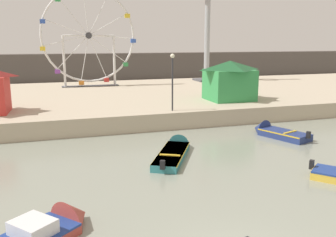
{
  "coord_description": "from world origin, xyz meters",
  "views": [
    {
      "loc": [
        -4.93,
        -8.13,
        6.4
      ],
      "look_at": [
        1.45,
        11.39,
        2.1
      ],
      "focal_mm": 39.67,
      "sensor_mm": 36.0,
      "label": 1
    }
  ],
  "objects_px": {
    "motorboat_navy_blue": "(274,132)",
    "motorboat_faded_red": "(46,231)",
    "carnival_booth_green_kiosk": "(230,80)",
    "ferris_wheel_white_frame": "(89,37)",
    "motorboat_teal_painted": "(176,149)",
    "promenade_lamp_near": "(172,74)",
    "drop_tower_steel_tower": "(208,19)"
  },
  "relations": [
    {
      "from": "motorboat_navy_blue",
      "to": "promenade_lamp_near",
      "type": "bearing_deg",
      "value": 31.81
    },
    {
      "from": "promenade_lamp_near",
      "to": "motorboat_teal_painted",
      "type": "bearing_deg",
      "value": -107.07
    },
    {
      "from": "motorboat_faded_red",
      "to": "drop_tower_steel_tower",
      "type": "bearing_deg",
      "value": 18.82
    },
    {
      "from": "ferris_wheel_white_frame",
      "to": "carnival_booth_green_kiosk",
      "type": "relative_size",
      "value": 2.64
    },
    {
      "from": "ferris_wheel_white_frame",
      "to": "carnival_booth_green_kiosk",
      "type": "height_order",
      "value": "ferris_wheel_white_frame"
    },
    {
      "from": "motorboat_faded_red",
      "to": "carnival_booth_green_kiosk",
      "type": "height_order",
      "value": "carnival_booth_green_kiosk"
    },
    {
      "from": "carnival_booth_green_kiosk",
      "to": "promenade_lamp_near",
      "type": "height_order",
      "value": "promenade_lamp_near"
    },
    {
      "from": "drop_tower_steel_tower",
      "to": "ferris_wheel_white_frame",
      "type": "bearing_deg",
      "value": -174.85
    },
    {
      "from": "drop_tower_steel_tower",
      "to": "carnival_booth_green_kiosk",
      "type": "distance_m",
      "value": 17.23
    },
    {
      "from": "motorboat_teal_painted",
      "to": "drop_tower_steel_tower",
      "type": "xyz_separation_m",
      "value": [
        12.97,
        25.02,
        8.97
      ]
    },
    {
      "from": "motorboat_navy_blue",
      "to": "motorboat_teal_painted",
      "type": "bearing_deg",
      "value": 82.46
    },
    {
      "from": "drop_tower_steel_tower",
      "to": "carnival_booth_green_kiosk",
      "type": "bearing_deg",
      "value": -106.72
    },
    {
      "from": "motorboat_teal_painted",
      "to": "promenade_lamp_near",
      "type": "height_order",
      "value": "promenade_lamp_near"
    },
    {
      "from": "ferris_wheel_white_frame",
      "to": "promenade_lamp_near",
      "type": "xyz_separation_m",
      "value": [
        4.07,
        -17.35,
        -2.78
      ]
    },
    {
      "from": "motorboat_faded_red",
      "to": "promenade_lamp_near",
      "type": "bearing_deg",
      "value": 17.35
    },
    {
      "from": "ferris_wheel_white_frame",
      "to": "carnival_booth_green_kiosk",
      "type": "distance_m",
      "value": 17.93
    },
    {
      "from": "carnival_booth_green_kiosk",
      "to": "drop_tower_steel_tower",
      "type": "bearing_deg",
      "value": 73.25
    },
    {
      "from": "motorboat_navy_blue",
      "to": "promenade_lamp_near",
      "type": "height_order",
      "value": "promenade_lamp_near"
    },
    {
      "from": "motorboat_teal_painted",
      "to": "drop_tower_steel_tower",
      "type": "bearing_deg",
      "value": 1.75
    },
    {
      "from": "motorboat_navy_blue",
      "to": "motorboat_faded_red",
      "type": "distance_m",
      "value": 17.68
    },
    {
      "from": "motorboat_faded_red",
      "to": "motorboat_navy_blue",
      "type": "bearing_deg",
      "value": -7.48
    },
    {
      "from": "motorboat_faded_red",
      "to": "promenade_lamp_near",
      "type": "xyz_separation_m",
      "value": [
        9.16,
        14.03,
        3.75
      ]
    },
    {
      "from": "ferris_wheel_white_frame",
      "to": "motorboat_teal_painted",
      "type": "bearing_deg",
      "value": -84.86
    },
    {
      "from": "drop_tower_steel_tower",
      "to": "promenade_lamp_near",
      "type": "height_order",
      "value": "drop_tower_steel_tower"
    },
    {
      "from": "motorboat_navy_blue",
      "to": "motorboat_teal_painted",
      "type": "distance_m",
      "value": 7.95
    },
    {
      "from": "motorboat_navy_blue",
      "to": "motorboat_faded_red",
      "type": "bearing_deg",
      "value": 102.43
    },
    {
      "from": "motorboat_teal_painted",
      "to": "drop_tower_steel_tower",
      "type": "distance_m",
      "value": 29.58
    },
    {
      "from": "motorboat_teal_painted",
      "to": "carnival_booth_green_kiosk",
      "type": "relative_size",
      "value": 1.41
    },
    {
      "from": "motorboat_faded_red",
      "to": "carnival_booth_green_kiosk",
      "type": "bearing_deg",
      "value": 8.53
    },
    {
      "from": "ferris_wheel_white_frame",
      "to": "promenade_lamp_near",
      "type": "height_order",
      "value": "ferris_wheel_white_frame"
    },
    {
      "from": "drop_tower_steel_tower",
      "to": "promenade_lamp_near",
      "type": "distance_m",
      "value": 22.33
    },
    {
      "from": "motorboat_teal_painted",
      "to": "motorboat_faded_red",
      "type": "bearing_deg",
      "value": 166.08
    }
  ]
}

